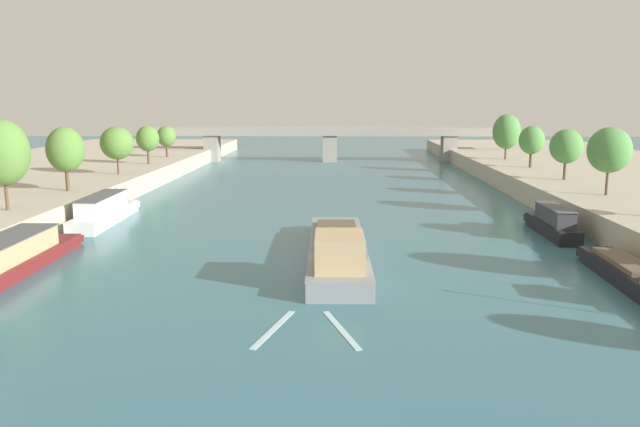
{
  "coord_description": "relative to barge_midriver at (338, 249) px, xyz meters",
  "views": [
    {
      "loc": [
        1.67,
        -18.36,
        12.02
      ],
      "look_at": [
        0.0,
        39.62,
        1.7
      ],
      "focal_mm": 35.68,
      "sensor_mm": 36.0,
      "label": 1
    }
  ],
  "objects": [
    {
      "name": "tree_right_by_lamp",
      "position": [
        27.55,
        31.31,
        5.51
      ],
      "size": [
        3.91,
        3.91,
        6.12
      ],
      "color": "brown",
      "rests_on": "quay_right"
    },
    {
      "name": "wake_behind_barge",
      "position": [
        -1.6,
        -14.19,
        -1.03
      ],
      "size": [
        5.6,
        5.93,
        0.03
      ],
      "color": "#A5D1DB",
      "rests_on": "ground"
    },
    {
      "name": "bridge_far",
      "position": [
        -1.66,
        80.43,
        3.34
      ],
      "size": [
        71.2,
        4.4,
        6.7
      ],
      "color": "gray",
      "rests_on": "ground"
    },
    {
      "name": "tree_left_end_of_row",
      "position": [
        -28.73,
        35.49,
        5.53
      ],
      "size": [
        4.26,
        4.26,
        6.2
      ],
      "color": "brown",
      "rests_on": "quay_left"
    },
    {
      "name": "moored_boat_right_end",
      "position": [
        19.43,
        10.52,
        0.08
      ],
      "size": [
        2.17,
        11.02,
        2.72
      ],
      "color": "black",
      "rests_on": "ground"
    },
    {
      "name": "tree_right_second",
      "position": [
        27.72,
        45.8,
        5.38
      ],
      "size": [
        3.6,
        3.6,
        5.95
      ],
      "color": "brown",
      "rests_on": "quay_right"
    },
    {
      "name": "tree_right_end_of_row",
      "position": [
        27.32,
        18.44,
        6.06
      ],
      "size": [
        4.31,
        4.31,
        6.89
      ],
      "color": "brown",
      "rests_on": "quay_right"
    },
    {
      "name": "tree_left_past_mid",
      "position": [
        -29.2,
        61.27,
        4.97
      ],
      "size": [
        3.23,
        3.23,
        5.26
      ],
      "color": "brown",
      "rests_on": "quay_left"
    },
    {
      "name": "tree_left_by_lamp",
      "position": [
        -28.77,
        49.06,
        5.31
      ],
      "size": [
        3.43,
        3.43,
        5.77
      ],
      "color": "brown",
      "rests_on": "quay_left"
    },
    {
      "name": "barge_midriver",
      "position": [
        0.0,
        0.0,
        0.0
      ],
      "size": [
        4.67,
        22.85,
        3.56
      ],
      "color": "gray",
      "rests_on": "ground"
    },
    {
      "name": "moored_boat_left_end",
      "position": [
        -23.19,
        -2.95,
        0.03
      ],
      "size": [
        3.77,
        16.98,
        2.57
      ],
      "color": "maroon",
      "rests_on": "ground"
    },
    {
      "name": "moored_boat_left_upstream",
      "position": [
        -23.29,
        15.28,
        0.15
      ],
      "size": [
        3.11,
        14.88,
        2.88
      ],
      "color": "silver",
      "rests_on": "ground"
    },
    {
      "name": "moored_boat_right_gap_after",
      "position": [
        19.33,
        -5.95,
        -0.17
      ],
      "size": [
        2.95,
        14.35,
        2.87
      ],
      "color": "black",
      "rests_on": "ground"
    },
    {
      "name": "tree_right_past_mid",
      "position": [
        27.44,
        58.67,
        5.99
      ],
      "size": [
        4.47,
        4.47,
        7.34
      ],
      "color": "brown",
      "rests_on": "quay_right"
    },
    {
      "name": "tree_left_nearest",
      "position": [
        -28.91,
        20.16,
        5.85
      ],
      "size": [
        3.94,
        3.94,
        6.78
      ],
      "color": "brown",
      "rests_on": "quay_left"
    },
    {
      "name": "tree_left_far",
      "position": [
        -29.03,
        7.82,
        6.55
      ],
      "size": [
        4.47,
        4.47,
        7.96
      ],
      "color": "brown",
      "rests_on": "quay_left"
    }
  ]
}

